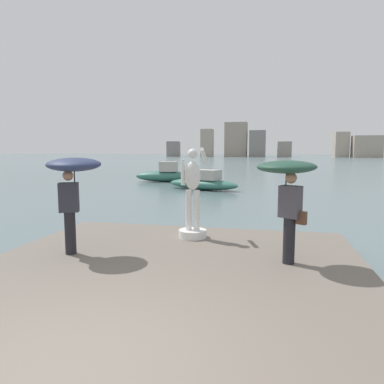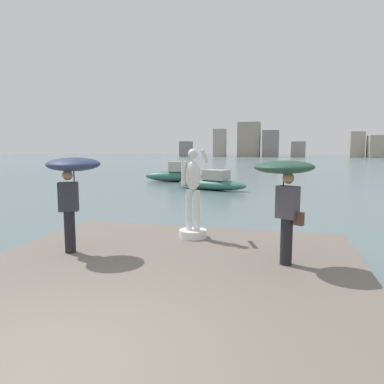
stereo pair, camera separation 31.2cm
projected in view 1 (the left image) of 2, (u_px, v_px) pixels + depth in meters
ground_plane at (252, 171)px, 42.31m from camera, size 400.00×400.00×0.00m
pier at (144, 309)px, 5.17m from camera, size 7.25×9.54×0.40m
statue_white_figure at (193, 203)px, 8.52m from camera, size 0.68×0.90×2.20m
onlooker_left at (73, 176)px, 7.12m from camera, size 1.42×1.43×2.01m
onlooker_right at (288, 180)px, 6.54m from camera, size 1.51×1.51×1.95m
boat_near at (203, 183)px, 22.62m from camera, size 5.22×3.16×1.30m
boat_mid at (165, 175)px, 28.40m from camera, size 4.80×2.05×1.63m
distant_skyline at (272, 144)px, 134.72m from camera, size 80.10×10.58×13.46m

